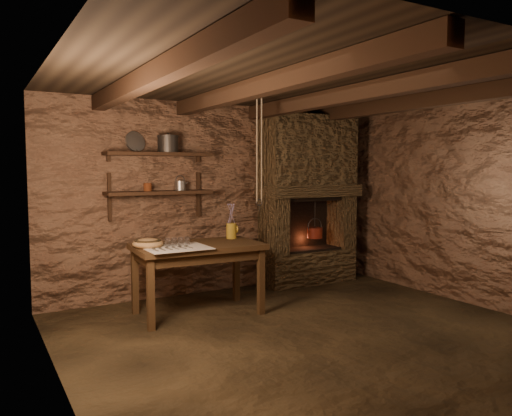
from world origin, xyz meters
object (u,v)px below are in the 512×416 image
work_table (198,276)px  stoneware_jug (232,223)px  iron_stockpot (168,145)px  wooden_bowl (148,244)px  red_pot (315,232)px

work_table → stoneware_jug: stoneware_jug is taller
stoneware_jug → iron_stockpot: size_ratio=1.69×
stoneware_jug → work_table: bearing=-148.6°
wooden_bowl → iron_stockpot: (0.48, 0.67, 1.05)m
work_table → wooden_bowl: (-0.54, 0.04, 0.39)m
iron_stockpot → work_table: bearing=-85.1°
wooden_bowl → red_pot: red_pot is taller
wooden_bowl → red_pot: bearing=12.2°
stoneware_jug → red_pot: 1.57m
stoneware_jug → red_pot: (1.50, 0.40, -0.24)m
wooden_bowl → work_table: bearing=-4.0°
stoneware_jug → wooden_bowl: (-1.05, -0.15, -0.14)m
stoneware_jug → iron_stockpot: (-0.57, 0.52, 0.91)m
work_table → stoneware_jug: (0.51, 0.19, 0.53)m
iron_stockpot → stoneware_jug: bearing=-42.5°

